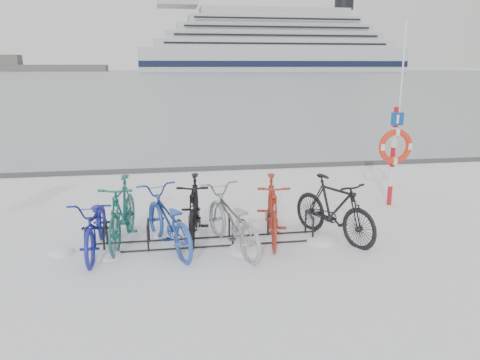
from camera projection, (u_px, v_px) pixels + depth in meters
ground at (211, 243)px, 8.27m from camera, size 900.00×900.00×0.00m
ice_sheet at (164, 75)px, 156.86m from camera, size 400.00×298.00×0.02m
quay_edge at (191, 169)px, 13.92m from camera, size 400.00×0.25×0.10m
bike_rack at (211, 233)px, 8.23m from camera, size 4.00×0.48×0.46m
lifebuoy_station at (395, 147)px, 10.17m from camera, size 0.77×0.22×3.98m
cruise_ferry at (272, 47)px, 236.53m from camera, size 134.05×25.29×44.04m
bike_0 at (96, 223)px, 7.80m from camera, size 0.71×1.93×1.01m
bike_1 at (122, 210)px, 8.17m from camera, size 0.82×2.04×1.19m
bike_2 at (167, 218)px, 7.93m from camera, size 1.35×2.15×1.07m
bike_3 at (194, 206)px, 8.46m from camera, size 0.78×1.97×1.15m
bike_4 at (232, 218)px, 7.93m from camera, size 1.26×2.18×1.08m
bike_5 at (272, 208)px, 8.35m from camera, size 0.86×2.01×1.17m
bike_6 at (334, 207)px, 8.38m from camera, size 1.35×1.99×1.17m
snow_drifts at (227, 242)px, 8.30m from camera, size 4.97×1.86×0.22m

